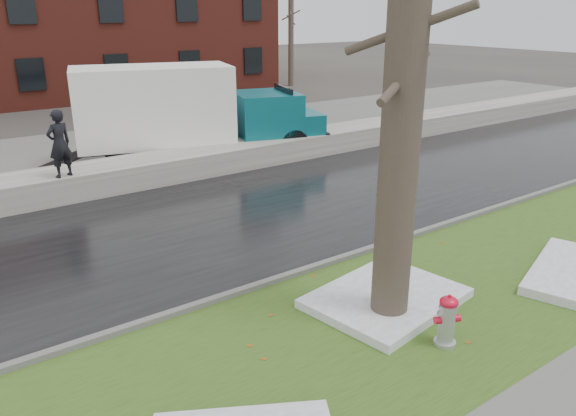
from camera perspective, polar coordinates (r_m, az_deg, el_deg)
ground at (r=10.78m, az=6.86°, el=-8.00°), size 120.00×120.00×0.00m
verge at (r=10.02m, az=11.76°, el=-10.50°), size 60.00×4.50×0.04m
road at (r=14.10m, az=-5.53°, el=-1.03°), size 60.00×7.00×0.03m
parking_lot at (r=21.57m, az=-17.16°, el=5.52°), size 60.00×9.00×0.03m
curb at (r=11.42m, az=3.48°, el=-5.84°), size 60.00×0.15×0.14m
snowbank at (r=17.58m, az=-12.58°, el=4.03°), size 60.00×1.60×0.75m
brick_building at (r=37.91m, az=-24.03°, el=18.16°), size 26.00×12.00×10.00m
bg_tree_right at (r=38.33m, az=0.30°, el=17.26°), size 1.40×1.62×6.50m
fire_hydrant at (r=9.09m, az=15.86°, el=-10.72°), size 0.43×0.41×0.87m
tree at (r=8.61m, az=11.74°, el=12.39°), size 1.56×1.80×7.77m
box_truck at (r=19.41m, az=-10.38°, el=9.66°), size 9.67×4.43×3.21m
worker at (r=15.85m, az=-22.21°, el=6.07°), size 0.75×0.60×1.78m
snow_patch_near at (r=10.24m, az=9.92°, el=-9.00°), size 2.88×2.38×0.16m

